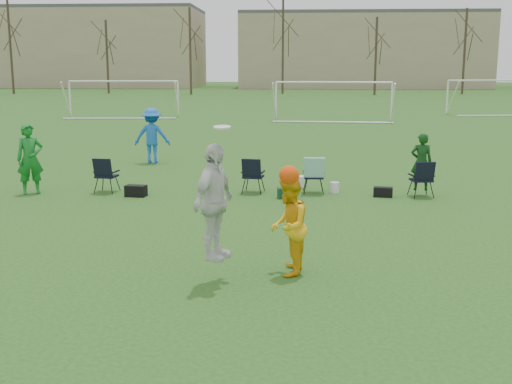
# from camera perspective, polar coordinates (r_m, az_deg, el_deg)

# --- Properties ---
(ground) EXTENTS (260.00, 260.00, 0.00)m
(ground) POSITION_cam_1_polar(r_m,az_deg,el_deg) (9.97, -5.94, -9.04)
(ground) COLOR #254B17
(ground) RESTS_ON ground
(fielder_green_near) EXTENTS (0.83, 0.74, 1.92)m
(fielder_green_near) POSITION_cam_1_polar(r_m,az_deg,el_deg) (18.36, -19.45, 2.79)
(fielder_green_near) COLOR #157726
(fielder_green_near) RESTS_ON ground
(fielder_blue) EXTENTS (1.31, 0.81, 1.96)m
(fielder_blue) POSITION_cam_1_polar(r_m,az_deg,el_deg) (23.22, -9.23, 4.97)
(fielder_blue) COLOR blue
(fielder_blue) RESTS_ON ground
(center_contest) EXTENTS (1.93, 1.53, 2.53)m
(center_contest) POSITION_cam_1_polar(r_m,az_deg,el_deg) (10.32, -0.42, -1.89)
(center_contest) COLOR silver
(center_contest) RESTS_ON ground
(sideline_setup) EXTENTS (9.22, 1.96, 1.68)m
(sideline_setup) POSITION_cam_1_polar(r_m,az_deg,el_deg) (17.40, 3.53, 1.50)
(sideline_setup) COLOR #103D14
(sideline_setup) RESTS_ON ground
(goal_left) EXTENTS (7.39, 0.76, 2.46)m
(goal_left) POSITION_cam_1_polar(r_m,az_deg,el_deg) (44.77, -11.67, 9.02)
(goal_left) COLOR white
(goal_left) RESTS_ON ground
(goal_mid) EXTENTS (7.40, 0.63, 2.46)m
(goal_mid) POSITION_cam_1_polar(r_m,az_deg,el_deg) (41.32, 6.91, 9.00)
(goal_mid) COLOR white
(goal_mid) RESTS_ON ground
(goal_right) EXTENTS (7.35, 1.14, 2.46)m
(goal_right) POSITION_cam_1_polar(r_m,az_deg,el_deg) (49.40, 20.68, 8.72)
(goal_right) COLOR white
(goal_right) RESTS_ON ground
(tree_line) EXTENTS (110.28, 3.28, 11.40)m
(tree_line) POSITION_cam_1_polar(r_m,az_deg,el_deg) (79.10, 2.55, 12.36)
(tree_line) COLOR #382B21
(tree_line) RESTS_ON ground
(building_row) EXTENTS (126.00, 16.00, 13.00)m
(building_row) POSITION_cam_1_polar(r_m,az_deg,el_deg) (105.38, 6.41, 12.50)
(building_row) COLOR tan
(building_row) RESTS_ON ground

